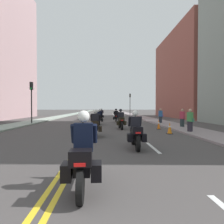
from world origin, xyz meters
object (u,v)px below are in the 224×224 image
at_px(traffic_cone_1, 159,124).
at_px(traffic_light_far, 130,100).
at_px(motorcycle_3, 121,121).
at_px(traffic_cone_0, 170,128).
at_px(motorcycle_5, 116,117).
at_px(motorcycle_4, 99,118).
at_px(motorcycle_6, 101,115).
at_px(pedestrian_1, 161,116).
at_px(motorcycle_2, 95,125).
at_px(pedestrian_2, 190,121).
at_px(motorcycle_1, 136,133).
at_px(pedestrian_0, 182,118).
at_px(motorcycle_0, 83,157).
at_px(traffic_light_near, 31,95).

distance_m(traffic_cone_1, traffic_light_far, 29.40).
xyz_separation_m(motorcycle_3, traffic_cone_0, (2.98, -3.18, -0.28)).
bearing_deg(motorcycle_5, motorcycle_4, -114.14).
height_order(motorcycle_4, traffic_light_far, traffic_light_far).
bearing_deg(motorcycle_6, pedestrian_1, -45.44).
height_order(motorcycle_2, pedestrian_2, pedestrian_2).
height_order(motorcycle_1, traffic_cone_1, motorcycle_1).
height_order(motorcycle_2, motorcycle_6, motorcycle_6).
xyz_separation_m(motorcycle_2, motorcycle_6, (0.05, 16.36, -0.01)).
xyz_separation_m(motorcycle_6, pedestrian_0, (7.03, -11.56, 0.18)).
distance_m(motorcycle_0, traffic_cone_1, 12.74).
xyz_separation_m(traffic_light_far, pedestrian_2, (0.17, -31.81, -2.49)).
relative_size(motorcycle_2, traffic_cone_0, 2.86).
bearing_deg(traffic_cone_1, motorcycle_0, -111.86).
distance_m(motorcycle_1, motorcycle_6, 20.02).
height_order(traffic_light_near, pedestrian_0, traffic_light_near).
bearing_deg(motorcycle_1, pedestrian_0, 59.28).
xyz_separation_m(traffic_cone_0, pedestrian_1, (1.64, 8.15, 0.47)).
bearing_deg(pedestrian_0, motorcycle_4, -152.15).
xyz_separation_m(motorcycle_4, motorcycle_6, (0.06, 8.00, 0.00)).
xyz_separation_m(motorcycle_5, pedestrian_0, (5.19, -7.50, 0.19)).
relative_size(motorcycle_2, pedestrian_0, 1.34).
xyz_separation_m(motorcycle_1, motorcycle_2, (-1.87, 3.57, 0.02)).
distance_m(motorcycle_1, pedestrian_2, 6.69).
relative_size(motorcycle_0, motorcycle_5, 1.07).
xyz_separation_m(motorcycle_1, traffic_cone_1, (3.00, 7.57, -0.25)).
bearing_deg(motorcycle_1, traffic_cone_1, 69.59).
distance_m(motorcycle_6, pedestrian_2, 16.21).
bearing_deg(motorcycle_4, motorcycle_3, -66.73).
bearing_deg(traffic_light_near, motorcycle_2, -52.83).
xyz_separation_m(traffic_cone_0, traffic_light_far, (1.33, 32.15, 2.96)).
bearing_deg(traffic_light_far, traffic_light_near, -119.05).
xyz_separation_m(motorcycle_1, pedestrian_2, (4.46, 4.99, 0.20)).
bearing_deg(motorcycle_4, motorcycle_5, 63.15).
bearing_deg(motorcycle_6, traffic_cone_1, -66.07).
relative_size(motorcycle_5, pedestrian_2, 1.28).
height_order(motorcycle_1, pedestrian_2, pedestrian_2).
xyz_separation_m(pedestrian_0, pedestrian_2, (-0.76, -3.39, 0.01)).
relative_size(motorcycle_1, traffic_cone_0, 2.93).
bearing_deg(motorcycle_2, traffic_cone_1, 38.24).
bearing_deg(motorcycle_5, pedestrian_1, -32.30).
bearing_deg(traffic_light_near, motorcycle_4, -8.05).
relative_size(motorcycle_5, traffic_cone_1, 2.64).
bearing_deg(pedestrian_2, traffic_light_far, 150.05).
xyz_separation_m(traffic_cone_1, pedestrian_2, (1.46, -2.58, 0.45)).
xyz_separation_m(pedestrian_1, pedestrian_2, (-0.13, -7.81, 0.00)).
distance_m(motorcycle_6, traffic_cone_0, 16.02).
height_order(motorcycle_2, traffic_light_near, traffic_light_near).
height_order(motorcycle_2, traffic_light_far, traffic_light_far).
height_order(traffic_cone_0, traffic_light_near, traffic_light_near).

